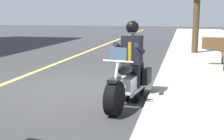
{
  "coord_description": "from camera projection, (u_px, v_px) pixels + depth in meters",
  "views": [
    {
      "loc": [
        6.98,
        2.66,
        1.87
      ],
      "look_at": [
        1.14,
        1.29,
        0.75
      ],
      "focal_mm": 48.04,
      "sensor_mm": 36.0,
      "label": 1
    }
  ],
  "objects": [
    {
      "name": "ground_plane",
      "position": [
        73.0,
        89.0,
        7.62
      ],
      "size": [
        80.0,
        80.0,
        0.0
      ],
      "primitive_type": "plane",
      "color": "#333335"
    },
    {
      "name": "lane_center_stripe",
      "position": [
        3.0,
        84.0,
        8.07
      ],
      "size": [
        60.0,
        0.16,
        0.01
      ],
      "primitive_type": "cube",
      "color": "#E5DB4C",
      "rests_on": "ground_plane"
    },
    {
      "name": "motorcycle_main",
      "position": [
        129.0,
        82.0,
        6.32
      ],
      "size": [
        2.22,
        0.79,
        1.26
      ],
      "color": "black",
      "rests_on": "ground_plane"
    },
    {
      "name": "rider_main",
      "position": [
        132.0,
        54.0,
        6.39
      ],
      "size": [
        0.68,
        0.61,
        1.74
      ],
      "color": "black",
      "rests_on": "ground_plane"
    }
  ]
}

